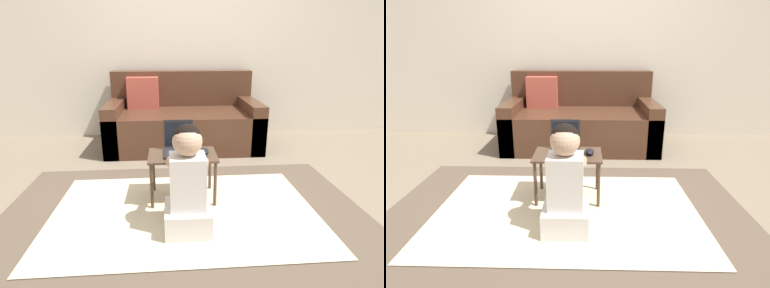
% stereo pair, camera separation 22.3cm
% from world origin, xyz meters
% --- Properties ---
extents(ground_plane, '(16.00, 16.00, 0.00)m').
position_xyz_m(ground_plane, '(0.00, 0.00, 0.00)').
color(ground_plane, '#7F705B').
extents(wall_back, '(9.00, 0.06, 2.50)m').
position_xyz_m(wall_back, '(0.00, 1.79, 1.25)').
color(wall_back, beige).
rests_on(wall_back, ground_plane).
extents(area_rug, '(2.56, 1.61, 0.01)m').
position_xyz_m(area_rug, '(-0.15, -0.24, 0.00)').
color(area_rug, brown).
rests_on(area_rug, ground_plane).
extents(couch, '(1.68, 0.91, 0.83)m').
position_xyz_m(couch, '(-0.08, 1.31, 0.29)').
color(couch, '#4C2D1E').
rests_on(couch, ground_plane).
extents(laptop_desk, '(0.50, 0.32, 0.36)m').
position_xyz_m(laptop_desk, '(-0.15, -0.03, 0.31)').
color(laptop_desk, '#4C3828').
rests_on(laptop_desk, ground_plane).
extents(laptop, '(0.22, 0.22, 0.23)m').
position_xyz_m(laptop, '(-0.17, -0.00, 0.40)').
color(laptop, '#232328').
rests_on(laptop, laptop_desk).
extents(computer_mouse, '(0.06, 0.11, 0.04)m').
position_xyz_m(computer_mouse, '(0.01, -0.03, 0.38)').
color(computer_mouse, black).
rests_on(computer_mouse, laptop_desk).
extents(person_seated, '(0.29, 0.39, 0.70)m').
position_xyz_m(person_seated, '(-0.14, -0.44, 0.32)').
color(person_seated, silver).
rests_on(person_seated, ground_plane).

